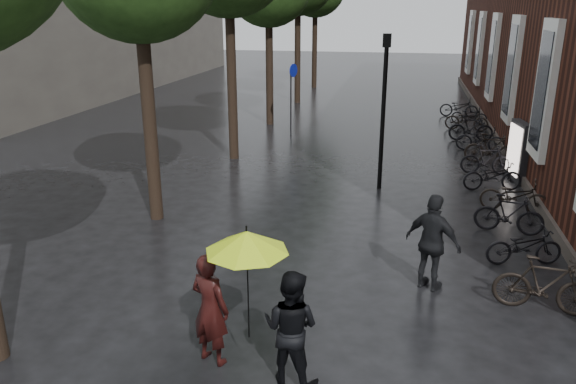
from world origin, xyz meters
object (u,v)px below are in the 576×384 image
(person_burgundy, at_px, (210,309))
(ad_lightbox, at_px, (518,152))
(person_black, at_px, (291,327))
(lamp_post, at_px, (384,98))
(parked_bicycles, at_px, (484,152))
(pedestrian_walking, at_px, (433,243))

(person_burgundy, xyz_separation_m, ad_lightbox, (6.07, 10.63, 0.03))
(person_black, xyz_separation_m, lamp_post, (0.77, 9.22, 1.80))
(person_burgundy, height_order, parked_bicycles, person_burgundy)
(person_burgundy, height_order, pedestrian_walking, pedestrian_walking)
(lamp_post, bearing_deg, ad_lightbox, 22.07)
(person_black, xyz_separation_m, parked_bicycles, (4.05, 12.41, -0.40))
(person_burgundy, xyz_separation_m, parked_bicycles, (5.30, 12.19, -0.42))
(pedestrian_walking, relative_size, lamp_post, 0.43)
(lamp_post, bearing_deg, pedestrian_walking, -78.11)
(person_burgundy, height_order, person_black, person_burgundy)
(pedestrian_walking, bearing_deg, lamp_post, -48.50)
(person_burgundy, bearing_deg, lamp_post, -81.98)
(pedestrian_walking, xyz_separation_m, ad_lightbox, (2.78, 7.62, -0.03))
(person_burgundy, height_order, ad_lightbox, ad_lightbox)
(person_black, height_order, lamp_post, lamp_post)
(person_black, distance_m, parked_bicycles, 13.06)
(person_burgundy, bearing_deg, ad_lightbox, -98.97)
(person_burgundy, relative_size, ad_lightbox, 0.98)
(pedestrian_walking, distance_m, parked_bicycles, 9.40)
(ad_lightbox, distance_m, lamp_post, 4.69)
(pedestrian_walking, height_order, lamp_post, lamp_post)
(person_burgundy, distance_m, person_black, 1.28)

